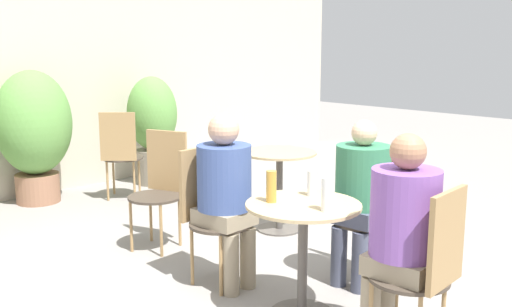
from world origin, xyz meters
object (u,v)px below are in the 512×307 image
at_px(potted_plant_1, 34,128).
at_px(potted_plant_2, 152,124).
at_px(bistro_chair_0, 429,262).
at_px(cafe_table_far, 279,174).
at_px(seated_person_0, 402,226).
at_px(bistro_chair_3, 162,180).
at_px(beer_glass_1, 312,183).
at_px(seated_person_2, 226,187).
at_px(bistro_chair_2, 210,205).
at_px(bistro_chair_4, 120,149).
at_px(seated_person_1, 361,189).
at_px(beer_glass_0, 327,194).
at_px(cafe_table_near, 303,232).
at_px(bistro_chair_1, 373,202).
at_px(beer_glass_2, 271,186).

xyz_separation_m(potted_plant_1, potted_plant_2, (1.34, -0.17, -0.07)).
bearing_deg(bistro_chair_0, potted_plant_2, -110.60).
relative_size(cafe_table_far, seated_person_0, 0.59).
relative_size(bistro_chair_3, beer_glass_1, 5.88).
bearing_deg(seated_person_2, seated_person_0, -90.00).
height_order(bistro_chair_0, beer_glass_1, bistro_chair_0).
relative_size(seated_person_2, beer_glass_1, 7.46).
bearing_deg(bistro_chair_2, seated_person_2, -90.00).
bearing_deg(seated_person_2, bistro_chair_4, 70.02).
height_order(bistro_chair_2, potted_plant_1, potted_plant_1).
xyz_separation_m(seated_person_1, beer_glass_0, (-0.67, -0.23, 0.13)).
bearing_deg(cafe_table_far, bistro_chair_3, 156.85).
relative_size(bistro_chair_3, bistro_chair_4, 1.00).
bearing_deg(cafe_table_near, seated_person_2, 93.35).
bearing_deg(potted_plant_1, beer_glass_0, -90.79).
xyz_separation_m(bistro_chair_1, potted_plant_2, (0.57, 3.42, 0.15)).
bearing_deg(seated_person_1, beer_glass_1, -98.78).
height_order(bistro_chair_0, beer_glass_2, bistro_chair_0).
bearing_deg(bistro_chair_3, seated_person_1, -4.57).
height_order(bistro_chair_0, beer_glass_0, bistro_chair_0).
relative_size(cafe_table_near, beer_glass_1, 4.43).
xyz_separation_m(cafe_table_far, beer_glass_0, (-1.15, -1.42, 0.29)).
bearing_deg(cafe_table_far, beer_glass_2, -139.05).
height_order(cafe_table_near, seated_person_2, seated_person_2).
distance_m(bistro_chair_3, beer_glass_2, 1.53).
height_order(cafe_table_near, bistro_chair_0, bistro_chair_0).
bearing_deg(seated_person_0, bistro_chair_1, -141.26).
height_order(bistro_chair_4, beer_glass_1, bistro_chair_4).
distance_m(bistro_chair_2, beer_glass_1, 0.79).
bearing_deg(potted_plant_1, potted_plant_2, -7.09).
xyz_separation_m(cafe_table_far, beer_glass_1, (-0.95, -1.15, 0.28)).
xyz_separation_m(seated_person_2, potted_plant_1, (0.07, 2.99, 0.07)).
distance_m(cafe_table_far, bistro_chair_4, 1.91).
bearing_deg(beer_glass_1, cafe_table_near, -155.04).
height_order(bistro_chair_1, seated_person_1, seated_person_1).
xyz_separation_m(bistro_chair_3, seated_person_1, (0.48, -1.61, 0.12)).
distance_m(bistro_chair_3, beer_glass_0, 1.86).
relative_size(bistro_chair_3, seated_person_2, 0.79).
bearing_deg(beer_glass_2, bistro_chair_2, 84.51).
bearing_deg(bistro_chair_0, seated_person_0, -90.00).
bearing_deg(seated_person_0, bistro_chair_3, -96.41).
relative_size(cafe_table_far, bistro_chair_0, 0.75).
xyz_separation_m(bistro_chair_1, beer_glass_1, (-0.63, 0.04, 0.24)).
bearing_deg(beer_glass_1, potted_plant_1, 92.35).
bearing_deg(potted_plant_2, potted_plant_1, 172.91).
distance_m(bistro_chair_1, seated_person_0, 1.05).
height_order(cafe_table_near, seated_person_0, seated_person_0).
relative_size(bistro_chair_1, potted_plant_1, 0.69).
distance_m(seated_person_2, beer_glass_1, 0.61).
xyz_separation_m(bistro_chair_0, bistro_chair_4, (0.64, 3.89, 0.00)).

